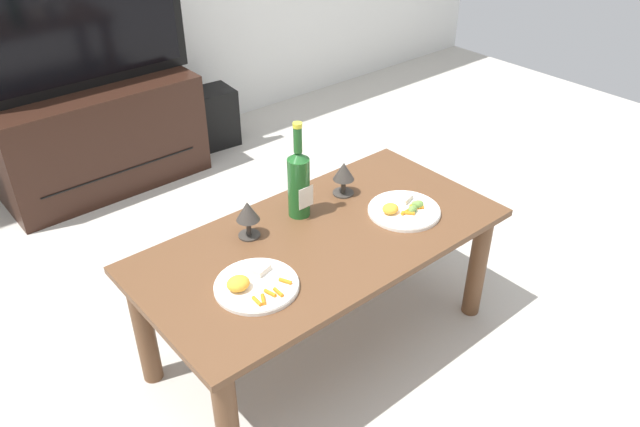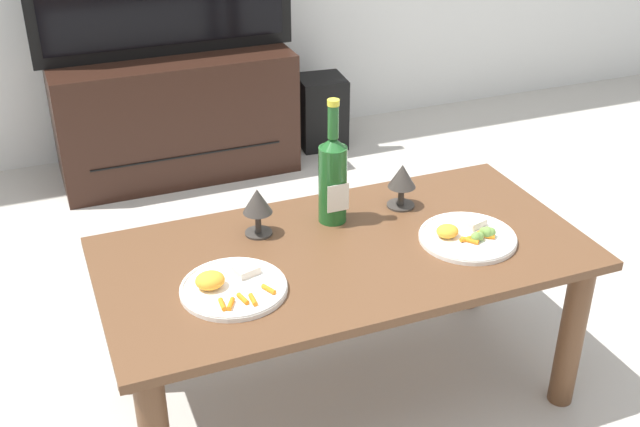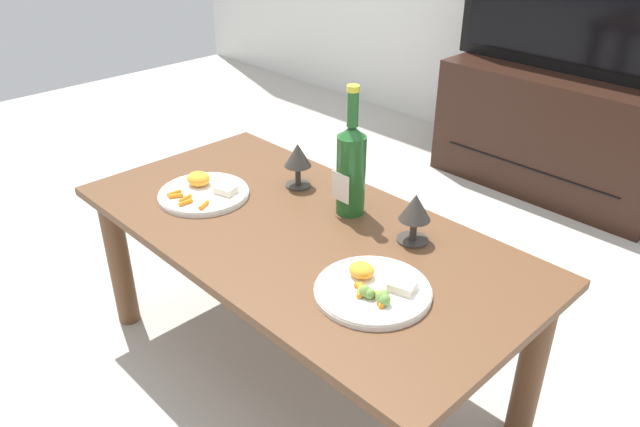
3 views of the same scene
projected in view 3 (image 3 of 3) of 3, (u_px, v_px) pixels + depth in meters
The scene contains 9 objects.
ground_plane at pixel (302, 368), 1.86m from camera, with size 6.40×6.40×0.00m, color #B7B2A8.
dining_table at pixel (300, 256), 1.66m from camera, with size 1.29×0.65×0.49m.
tv_stand at pixel (557, 131), 2.82m from camera, with size 1.04×0.47×0.55m.
tv_screen at pixel (583, 0), 2.53m from camera, with size 1.12×0.05×0.62m.
wine_bottle at pixel (351, 166), 1.63m from camera, with size 0.08×0.08×0.36m.
goblet_left at pixel (298, 158), 1.79m from camera, with size 0.08×0.08×0.14m.
goblet_right at pixel (415, 210), 1.52m from camera, with size 0.08×0.08×0.13m.
dinner_plate_left at pixel (204, 192), 1.78m from camera, with size 0.26×0.26×0.05m.
dinner_plate_right at pixel (373, 289), 1.36m from camera, with size 0.26×0.26×0.05m.
Camera 3 is at (1.04, -0.93, 1.32)m, focal length 34.36 mm.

